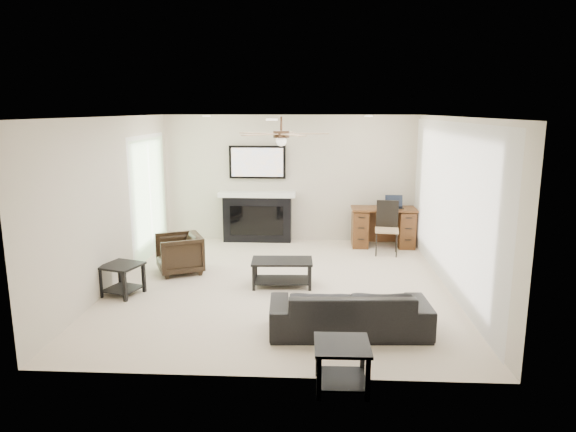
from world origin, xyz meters
name	(u,v)px	position (x,y,z in m)	size (l,w,h in m)	color
room_shell	(294,173)	(0.19, 0.08, 1.68)	(5.50, 5.54, 2.52)	beige
sofa	(349,311)	(0.92, -1.66, 0.27)	(1.87, 0.73, 0.55)	black
armchair	(179,254)	(-1.68, 0.49, 0.32)	(0.68, 0.70, 0.63)	black
coffee_table	(282,273)	(0.02, -0.06, 0.20)	(0.90, 0.50, 0.40)	black
end_table_near	(342,366)	(0.77, -2.91, 0.23)	(0.52, 0.52, 0.45)	black
end_table_left	(122,280)	(-2.23, -0.56, 0.23)	(0.50, 0.50, 0.45)	black
fireplace_unit	(257,194)	(-0.65, 2.58, 0.95)	(1.52, 0.34, 1.91)	black
desk	(383,227)	(1.81, 2.31, 0.38)	(1.22, 0.56, 0.76)	#371E0D
desk_chair	(387,228)	(1.81, 1.76, 0.48)	(0.42, 0.44, 0.97)	black
laptop	(395,202)	(2.01, 2.29, 0.88)	(0.33, 0.24, 0.23)	black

